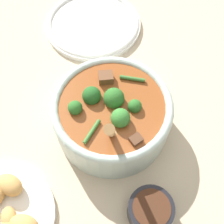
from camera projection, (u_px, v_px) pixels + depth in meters
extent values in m
plane|color=#C6B293|center=(112.00, 126.00, 0.59)|extent=(4.00, 4.00, 0.00)
cylinder|color=#B2C6BC|center=(112.00, 116.00, 0.55)|extent=(0.23, 0.23, 0.08)
torus|color=#B2C6BC|center=(112.00, 105.00, 0.51)|extent=(0.23, 0.23, 0.02)
cylinder|color=brown|center=(112.00, 111.00, 0.53)|extent=(0.20, 0.20, 0.05)
sphere|color=#2D6B28|center=(114.00, 98.00, 0.51)|extent=(0.04, 0.04, 0.04)
cylinder|color=#6B9956|center=(114.00, 106.00, 0.53)|extent=(0.01, 0.01, 0.02)
sphere|color=#235B23|center=(92.00, 96.00, 0.51)|extent=(0.03, 0.03, 0.03)
cylinder|color=#6B9956|center=(93.00, 103.00, 0.54)|extent=(0.01, 0.01, 0.02)
sphere|color=#2D6B28|center=(135.00, 106.00, 0.50)|extent=(0.03, 0.03, 0.03)
cylinder|color=#6B9956|center=(134.00, 111.00, 0.52)|extent=(0.01, 0.01, 0.01)
sphere|color=#387F33|center=(120.00, 118.00, 0.49)|extent=(0.03, 0.03, 0.03)
cylinder|color=#6B9956|center=(120.00, 125.00, 0.51)|extent=(0.01, 0.01, 0.02)
sphere|color=#2D6B28|center=(75.00, 108.00, 0.50)|extent=(0.03, 0.03, 0.03)
cylinder|color=#6B9956|center=(76.00, 113.00, 0.52)|extent=(0.01, 0.01, 0.01)
cube|color=brown|center=(136.00, 140.00, 0.48)|extent=(0.03, 0.03, 0.02)
cube|color=brown|center=(106.00, 78.00, 0.54)|extent=(0.04, 0.03, 0.02)
cylinder|color=#3D7533|center=(132.00, 79.00, 0.54)|extent=(0.05, 0.02, 0.01)
cylinder|color=#3D7533|center=(92.00, 131.00, 0.48)|extent=(0.01, 0.05, 0.01)
ellipsoid|color=#A87A47|center=(111.00, 134.00, 0.49)|extent=(0.04, 0.03, 0.01)
cylinder|color=#A87A47|center=(111.00, 132.00, 0.38)|extent=(0.05, 0.10, 0.20)
cylinder|color=black|center=(150.00, 210.00, 0.48)|extent=(0.08, 0.08, 0.04)
cylinder|color=#472819|center=(151.00, 209.00, 0.47)|extent=(0.06, 0.06, 0.01)
cylinder|color=white|center=(93.00, 25.00, 0.73)|extent=(0.24, 0.24, 0.01)
torus|color=white|center=(93.00, 23.00, 0.72)|extent=(0.24, 0.24, 0.01)
cylinder|color=white|center=(0.00, 217.00, 0.49)|extent=(0.20, 0.20, 0.01)
ellipsoid|color=tan|center=(9.00, 217.00, 0.47)|extent=(0.04, 0.04, 0.02)
ellipsoid|color=tan|center=(10.00, 185.00, 0.50)|extent=(0.06, 0.04, 0.03)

